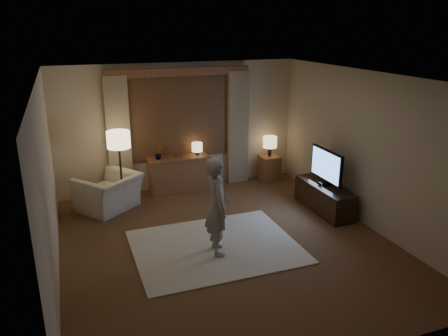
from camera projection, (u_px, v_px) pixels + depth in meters
name	position (u px, v px, depth m)	size (l,w,h in m)	color
room	(216.00, 155.00, 6.93)	(5.04, 5.54, 2.64)	brown
rug	(215.00, 246.00, 6.80)	(2.50, 2.00, 0.02)	beige
sideboard	(179.00, 175.00, 8.98)	(1.20, 0.40, 0.70)	brown
picture_frame	(178.00, 154.00, 8.84)	(0.16, 0.02, 0.20)	brown
plant	(159.00, 154.00, 8.69)	(0.17, 0.13, 0.30)	#999999
table_lamp_sideboard	(197.00, 148.00, 8.94)	(0.22, 0.22, 0.30)	black
floor_lamp	(119.00, 144.00, 7.98)	(0.43, 0.43, 1.46)	black
armchair	(109.00, 193.00, 8.09)	(1.03, 0.90, 0.67)	beige
side_table	(269.00, 168.00, 9.63)	(0.40, 0.40, 0.56)	brown
table_lamp_side	(270.00, 143.00, 9.45)	(0.30, 0.30, 0.44)	black
tv_stand	(324.00, 198.00, 8.07)	(0.45, 1.40, 0.50)	black
tv	(327.00, 166.00, 7.87)	(0.23, 0.93, 0.67)	black
person	(217.00, 206.00, 6.39)	(0.55, 0.36, 1.50)	gray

